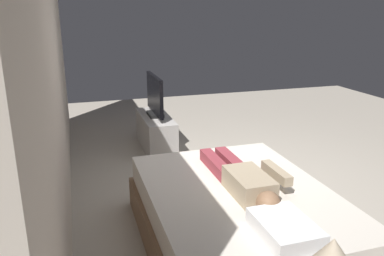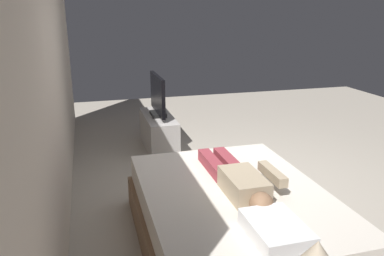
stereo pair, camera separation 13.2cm
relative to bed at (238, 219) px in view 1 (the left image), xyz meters
The scene contains 9 objects.
ground_plane 1.20m from the bed, 30.60° to the right, with size 10.00×10.00×0.00m, color #ADA393.
back_wall 2.30m from the bed, 45.30° to the left, with size 6.40×0.10×2.80m, color beige.
bed is the anchor object (origin of this frame).
pillow 0.80m from the bed, behind, with size 0.48×0.34×0.12m, color white.
person 0.36m from the bed, 61.09° to the right, with size 1.26×0.46×0.18m.
remote 0.57m from the bed, 68.50° to the right, with size 0.15×0.04×0.02m, color black.
tv_stand 2.64m from the bed, ahead, with size 1.10×0.40×0.50m, color #B7B2AD.
tv 2.69m from the bed, ahead, with size 0.88×0.20×0.59m.
lamp 1.47m from the bed, behind, with size 0.22×0.22×0.42m.
Camera 1 is at (-3.66, 1.83, 1.98)m, focal length 35.97 mm.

